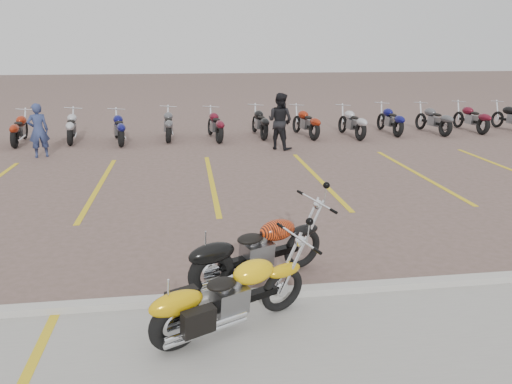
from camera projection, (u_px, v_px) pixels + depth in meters
ground at (225, 243)px, 8.55m from camera, size 100.00×100.00×0.00m
curb at (236, 296)px, 6.64m from camera, size 60.00×0.18×0.12m
parking_stripes at (212, 182)px, 12.35m from camera, size 38.00×5.50×0.01m
yellow_cruiser at (227, 298)px, 5.84m from camera, size 1.94×1.03×0.86m
flame_cruiser at (254, 253)px, 7.04m from camera, size 2.06×1.05×0.91m
person_a at (38, 130)px, 14.79m from camera, size 0.69×0.58×1.61m
person_b at (280, 121)px, 15.91m from camera, size 1.10×1.09×1.80m
bg_bike_row at (260, 123)px, 17.89m from camera, size 20.67×2.06×1.10m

